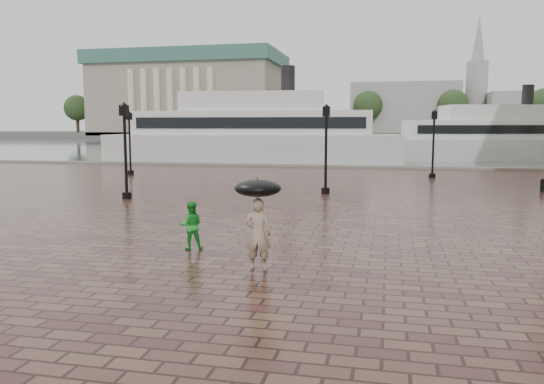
{
  "coord_description": "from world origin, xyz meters",
  "views": [
    {
      "loc": [
        6.15,
        -12.9,
        3.35
      ],
      "look_at": [
        2.68,
        2.76,
        1.4
      ],
      "focal_mm": 35.0,
      "sensor_mm": 36.0,
      "label": 1
    }
  ],
  "objects_px": {
    "street_lamps": "(257,145)",
    "child_pedestrian": "(191,225)",
    "ferry_far": "(498,138)",
    "ferry_near": "(253,134)",
    "adult_pedestrian": "(258,234)"
  },
  "relations": [
    {
      "from": "street_lamps",
      "to": "child_pedestrian",
      "type": "distance_m",
      "value": 17.07
    },
    {
      "from": "child_pedestrian",
      "to": "ferry_far",
      "type": "bearing_deg",
      "value": -131.07
    },
    {
      "from": "ferry_near",
      "to": "ferry_far",
      "type": "bearing_deg",
      "value": 13.82
    },
    {
      "from": "adult_pedestrian",
      "to": "ferry_near",
      "type": "xyz_separation_m",
      "value": [
        -9.92,
        38.01,
        1.89
      ]
    },
    {
      "from": "ferry_near",
      "to": "child_pedestrian",
      "type": "bearing_deg",
      "value": -83.68
    },
    {
      "from": "child_pedestrian",
      "to": "ferry_near",
      "type": "bearing_deg",
      "value": -99.4
    },
    {
      "from": "ferry_far",
      "to": "ferry_near",
      "type": "bearing_deg",
      "value": -172.37
    },
    {
      "from": "street_lamps",
      "to": "ferry_far",
      "type": "xyz_separation_m",
      "value": [
        18.48,
        27.82,
        -0.02
      ]
    },
    {
      "from": "street_lamps",
      "to": "ferry_far",
      "type": "relative_size",
      "value": 0.89
    },
    {
      "from": "child_pedestrian",
      "to": "street_lamps",
      "type": "bearing_deg",
      "value": -103.25
    },
    {
      "from": "adult_pedestrian",
      "to": "child_pedestrian",
      "type": "height_order",
      "value": "adult_pedestrian"
    },
    {
      "from": "street_lamps",
      "to": "ferry_far",
      "type": "distance_m",
      "value": 33.4
    },
    {
      "from": "street_lamps",
      "to": "child_pedestrian",
      "type": "height_order",
      "value": "street_lamps"
    },
    {
      "from": "ferry_near",
      "to": "ferry_far",
      "type": "relative_size",
      "value": 1.18
    },
    {
      "from": "adult_pedestrian",
      "to": "street_lamps",
      "type": "bearing_deg",
      "value": -77.72
    }
  ]
}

